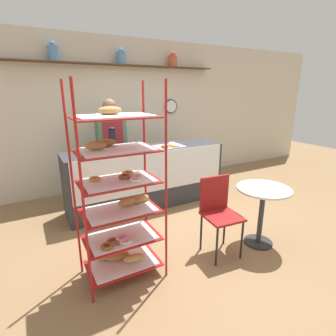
% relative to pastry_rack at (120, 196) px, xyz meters
% --- Properties ---
extents(ground_plane, '(14.00, 14.00, 0.00)m').
position_rel_pastry_rack_xyz_m(ground_plane, '(0.92, 0.36, -0.85)').
color(ground_plane, olive).
extents(back_wall, '(10.00, 0.30, 2.70)m').
position_rel_pastry_rack_xyz_m(back_wall, '(0.92, 2.56, 0.52)').
color(back_wall, beige).
rests_on(back_wall, ground_plane).
extents(display_counter, '(2.50, 0.62, 0.94)m').
position_rel_pastry_rack_xyz_m(display_counter, '(0.92, 1.42, -0.38)').
color(display_counter, '#333338').
rests_on(display_counter, ground_plane).
extents(pastry_rack, '(0.76, 0.49, 1.89)m').
position_rel_pastry_rack_xyz_m(pastry_rack, '(0.00, 0.00, 0.00)').
color(pastry_rack, '#A51919').
rests_on(pastry_rack, ground_plane).
extents(person_worker, '(0.47, 0.23, 1.67)m').
position_rel_pastry_rack_xyz_m(person_worker, '(0.53, 1.95, 0.06)').
color(person_worker, '#282833').
rests_on(person_worker, ground_plane).
extents(cafe_table, '(0.62, 0.62, 0.72)m').
position_rel_pastry_rack_xyz_m(cafe_table, '(1.63, -0.27, -0.31)').
color(cafe_table, '#262628').
rests_on(cafe_table, ground_plane).
extents(cafe_chair, '(0.41, 0.41, 0.88)m').
position_rel_pastry_rack_xyz_m(cafe_chair, '(1.08, -0.14, -0.31)').
color(cafe_chair, black).
rests_on(cafe_chair, ground_plane).
extents(coffee_carafe, '(0.11, 0.11, 0.36)m').
position_rel_pastry_rack_xyz_m(coffee_carafe, '(0.39, 1.42, 0.27)').
color(coffee_carafe, black).
rests_on(coffee_carafe, display_counter).
extents(donut_tray_counter, '(0.48, 0.35, 0.05)m').
position_rel_pastry_rack_xyz_m(donut_tray_counter, '(1.29, 1.31, 0.11)').
color(donut_tray_counter, silver).
rests_on(donut_tray_counter, display_counter).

